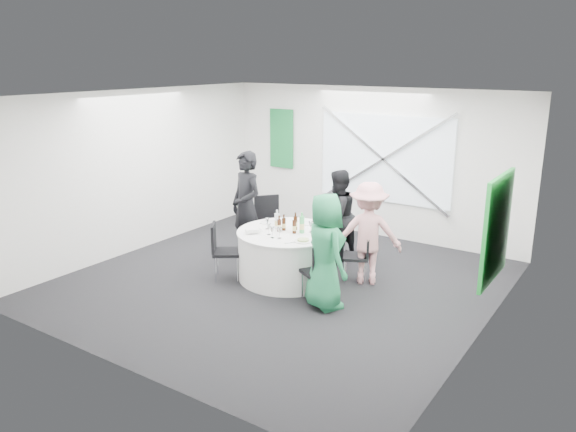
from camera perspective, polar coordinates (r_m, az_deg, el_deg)
The scene contains 44 objects.
floor at distance 8.63m, azimuth -0.74°, elevation -6.70°, with size 6.00×6.00×0.00m, color black.
ceiling at distance 7.99m, azimuth -0.82°, elevation 12.19°, with size 6.00×6.00×0.00m, color silver.
wall_back at distance 10.75m, azimuth 8.36°, elevation 5.42°, with size 6.00×6.00×0.00m, color silver.
wall_front at distance 6.07m, azimuth -17.08°, elevation -3.17°, with size 6.00×6.00×0.00m, color silver.
wall_left at distance 10.17m, azimuth -14.89°, elevation 4.47°, with size 6.00×6.00×0.00m, color silver.
wall_right at distance 7.00m, azimuth 19.89°, elevation -0.92°, with size 6.00×6.00×0.00m, color silver.
window_panel at distance 10.58m, azimuth 9.76°, elevation 5.74°, with size 2.60×0.03×1.60m, color silver.
window_brace_a at distance 10.54m, azimuth 9.67°, elevation 5.71°, with size 0.05×0.05×3.16m, color silver.
window_brace_b at distance 10.54m, azimuth 9.67°, elevation 5.71°, with size 0.05×0.05×3.16m, color silver.
green_banner at distance 11.65m, azimuth -0.66°, elevation 7.87°, with size 0.55×0.04×1.20m, color #167035.
green_sign at distance 7.63m, azimuth 20.44°, elevation -1.20°, with size 0.05×1.20×1.40m, color #18842B.
banquet_table at distance 8.65m, azimuth 0.00°, elevation -3.95°, with size 1.56×1.56×0.76m.
chair_back at distance 9.41m, azimuth 4.03°, elevation -1.37°, with size 0.45×0.45×0.91m.
chair_back_left at distance 9.71m, azimuth -1.99°, elevation -0.42°, with size 0.65×0.65×1.01m.
chair_back_right at distance 8.55m, azimuth 7.39°, elevation -3.67°, with size 0.50×0.50×0.82m.
chair_front_right at distance 7.75m, azimuth 3.34°, elevation -5.37°, with size 0.54×0.54×0.87m.
chair_front_left at distance 8.63m, azimuth -6.81°, elevation -3.15°, with size 0.56×0.56×0.88m.
person_man_back_left at distance 9.38m, azimuth -4.26°, elevation 1.02°, with size 0.67×0.44×1.84m, color black.
person_man_back at distance 9.36m, azimuth 5.04°, elevation 0.04°, with size 0.75×0.41×1.54m, color black.
person_woman_pink at distance 8.45m, azimuth 8.15°, elevation -1.74°, with size 1.01×0.47×1.56m, color pink.
person_woman_green at distance 7.55m, azimuth 3.79°, elevation -3.61°, with size 0.78×0.51×1.60m, color #227E4C.
plate_back at distance 8.92m, azimuth 2.28°, elevation -0.74°, with size 0.28×0.28×0.01m.
plate_back_left at distance 8.96m, azimuth -1.88°, elevation -0.66°, with size 0.29×0.29×0.01m.
plate_back_right at distance 8.54m, azimuth 3.52°, elevation -1.44°, with size 0.26×0.26×0.04m.
plate_front_right at distance 8.04m, azimuth 1.55°, elevation -2.51°, with size 0.26×0.26×0.04m.
plate_front_left at distance 8.54m, azimuth -3.48°, elevation -1.51°, with size 0.26×0.26×0.01m.
napkin at distance 8.43m, azimuth -3.67°, elevation -1.49°, with size 0.19×0.13×0.05m, color silver.
beer_bottle_a at distance 8.55m, azimuth -0.43°, elevation -0.85°, with size 0.06×0.06×0.25m.
beer_bottle_b at distance 8.58m, azimuth 0.76°, elevation -0.72°, with size 0.06×0.06×0.27m.
beer_bottle_c at distance 8.39m, azimuth 0.64°, elevation -1.12°, with size 0.06×0.06×0.26m.
beer_bottle_d at distance 8.49m, azimuth -0.90°, elevation -0.98°, with size 0.06×0.06×0.25m.
green_water_bottle at distance 8.41m, azimuth 1.42°, elevation -0.90°, with size 0.08×0.08×0.32m.
clear_water_bottle at distance 8.61m, azimuth -1.11°, elevation -0.55°, with size 0.08×0.08×0.30m.
wine_glass_a at distance 8.61m, azimuth -2.13°, elevation -0.52°, with size 0.07×0.07×0.17m.
wine_glass_b at distance 8.18m, azimuth -1.61°, elevation -1.40°, with size 0.07×0.07×0.17m.
wine_glass_c at distance 8.45m, azimuth 2.32°, elevation -0.85°, with size 0.07×0.07×0.17m.
wine_glass_d at distance 8.33m, azimuth -1.98°, elevation -1.08°, with size 0.07×0.07×0.17m.
wine_glass_e at distance 8.16m, azimuth -0.87°, elevation -1.44°, with size 0.07×0.07×0.17m.
fork_a at distance 8.92m, azimuth 2.68°, elevation -0.78°, with size 0.01×0.15×0.01m, color silver.
knife_a at distance 9.07m, azimuth 0.69°, elevation -0.47°, with size 0.01×0.15×0.01m, color silver.
fork_b at distance 9.07m, azimuth -0.62°, elevation -0.47°, with size 0.01×0.15×0.01m, color silver.
knife_b at distance 8.94m, azimuth -2.47°, elevation -0.72°, with size 0.01×0.15×0.01m, color silver.
fork_c at distance 7.98m, azimuth 0.17°, elevation -2.76°, with size 0.01×0.15×0.01m, color silver.
knife_c at distance 8.08m, azimuth 2.29°, elevation -2.54°, with size 0.01×0.15×0.01m, color silver.
Camera 1 is at (4.53, -6.57, 3.29)m, focal length 35.00 mm.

